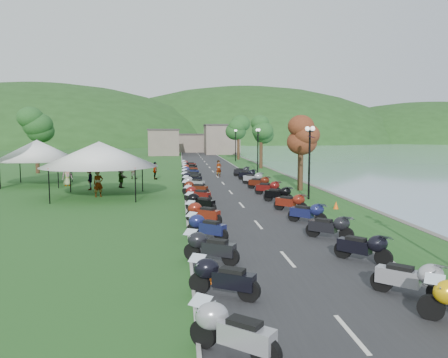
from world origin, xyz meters
name	(u,v)px	position (x,y,z in m)	size (l,w,h in m)	color
ground	(323,301)	(0.00, 0.00, 0.00)	(400.00, 400.00, 0.00)	#2A6124
road	(213,172)	(0.00, 40.00, 0.01)	(7.00, 120.00, 0.02)	#2A2A2D
hills_backdrop	(188,142)	(0.00, 200.00, 0.00)	(360.00, 120.00, 76.00)	#285621
far_building	(188,142)	(-2.00, 85.00, 2.50)	(18.00, 16.00, 5.00)	#7B6C5F
moto_row_left	(196,189)	(-2.78, 20.40, 0.55)	(2.60, 48.74, 1.10)	#331411
moto_row_right	(278,194)	(2.57, 16.81, 0.55)	(2.60, 35.96, 1.10)	#331411
vendor_tent_main	(100,169)	(-9.62, 20.65, 2.00)	(5.54, 5.54, 4.00)	white
vendor_tent_side	(38,163)	(-16.33, 28.36, 2.00)	(4.64, 4.64, 4.00)	white
tree_lakeside	(301,149)	(5.68, 22.63, 3.35)	(2.41, 2.41, 6.70)	#2A6528
pedestrian_a	(99,197)	(-9.76, 20.61, 0.00)	(0.71, 0.52, 1.95)	slate
pedestrian_b	(133,179)	(-8.53, 32.73, 0.00)	(0.85, 0.46, 1.74)	slate
pedestrian_c	(90,190)	(-11.20, 24.64, 0.00)	(1.21, 0.50, 1.87)	slate
traffic_cone_near	(211,276)	(-3.00, 1.70, 0.24)	(0.31, 0.31, 0.48)	#F2590C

